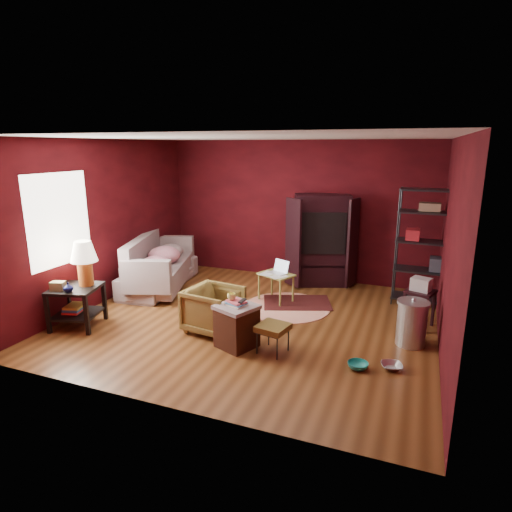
{
  "coord_description": "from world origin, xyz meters",
  "views": [
    {
      "loc": [
        2.36,
        -5.87,
        2.68
      ],
      "look_at": [
        0.0,
        0.2,
        1.0
      ],
      "focal_mm": 30.0,
      "sensor_mm": 36.0,
      "label": 1
    }
  ],
  "objects_px": {
    "side_table": "(80,276)",
    "hamper": "(237,325)",
    "laptop_desk": "(276,277)",
    "wire_shelving": "(427,243)",
    "tv_armoire": "(321,239)",
    "armchair": "(214,307)",
    "sofa": "(159,268)"
  },
  "relations": [
    {
      "from": "armchair",
      "to": "tv_armoire",
      "type": "xyz_separation_m",
      "value": [
        0.96,
        2.77,
        0.56
      ]
    },
    {
      "from": "armchair",
      "to": "side_table",
      "type": "xyz_separation_m",
      "value": [
        -1.97,
        -0.52,
        0.41
      ]
    },
    {
      "from": "side_table",
      "to": "laptop_desk",
      "type": "xyz_separation_m",
      "value": [
        2.43,
        2.06,
        -0.33
      ]
    },
    {
      "from": "laptop_desk",
      "to": "side_table",
      "type": "bearing_deg",
      "value": -115.38
    },
    {
      "from": "sofa",
      "to": "wire_shelving",
      "type": "xyz_separation_m",
      "value": [
        4.77,
        0.86,
        0.7
      ]
    },
    {
      "from": "laptop_desk",
      "to": "tv_armoire",
      "type": "height_order",
      "value": "tv_armoire"
    },
    {
      "from": "hamper",
      "to": "laptop_desk",
      "type": "bearing_deg",
      "value": 92.0
    },
    {
      "from": "hamper",
      "to": "wire_shelving",
      "type": "height_order",
      "value": "wire_shelving"
    },
    {
      "from": "armchair",
      "to": "tv_armoire",
      "type": "relative_size",
      "value": 0.42
    },
    {
      "from": "side_table",
      "to": "laptop_desk",
      "type": "bearing_deg",
      "value": 40.31
    },
    {
      "from": "sofa",
      "to": "side_table",
      "type": "height_order",
      "value": "side_table"
    },
    {
      "from": "hamper",
      "to": "armchair",
      "type": "bearing_deg",
      "value": 146.61
    },
    {
      "from": "laptop_desk",
      "to": "wire_shelving",
      "type": "distance_m",
      "value": 2.61
    },
    {
      "from": "sofa",
      "to": "side_table",
      "type": "relative_size",
      "value": 1.55
    },
    {
      "from": "armchair",
      "to": "wire_shelving",
      "type": "height_order",
      "value": "wire_shelving"
    },
    {
      "from": "armchair",
      "to": "wire_shelving",
      "type": "bearing_deg",
      "value": -43.24
    },
    {
      "from": "wire_shelving",
      "to": "tv_armoire",
      "type": "bearing_deg",
      "value": 167.56
    },
    {
      "from": "armchair",
      "to": "wire_shelving",
      "type": "xyz_separation_m",
      "value": [
        2.87,
        2.3,
        0.73
      ]
    },
    {
      "from": "hamper",
      "to": "side_table",
      "type": "bearing_deg",
      "value": -176.04
    },
    {
      "from": "laptop_desk",
      "to": "wire_shelving",
      "type": "height_order",
      "value": "wire_shelving"
    },
    {
      "from": "side_table",
      "to": "wire_shelving",
      "type": "relative_size",
      "value": 0.65
    },
    {
      "from": "side_table",
      "to": "tv_armoire",
      "type": "height_order",
      "value": "tv_armoire"
    },
    {
      "from": "armchair",
      "to": "side_table",
      "type": "relative_size",
      "value": 0.57
    },
    {
      "from": "armchair",
      "to": "hamper",
      "type": "bearing_deg",
      "value": -115.43
    },
    {
      "from": "armchair",
      "to": "wire_shelving",
      "type": "relative_size",
      "value": 0.37
    },
    {
      "from": "side_table",
      "to": "hamper",
      "type": "bearing_deg",
      "value": 3.96
    },
    {
      "from": "hamper",
      "to": "wire_shelving",
      "type": "relative_size",
      "value": 0.34
    },
    {
      "from": "armchair",
      "to": "hamper",
      "type": "distance_m",
      "value": 0.63
    },
    {
      "from": "side_table",
      "to": "tv_armoire",
      "type": "relative_size",
      "value": 0.73
    },
    {
      "from": "sofa",
      "to": "armchair",
      "type": "distance_m",
      "value": 2.39
    },
    {
      "from": "armchair",
      "to": "side_table",
      "type": "height_order",
      "value": "side_table"
    },
    {
      "from": "hamper",
      "to": "tv_armoire",
      "type": "bearing_deg",
      "value": 82.02
    }
  ]
}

